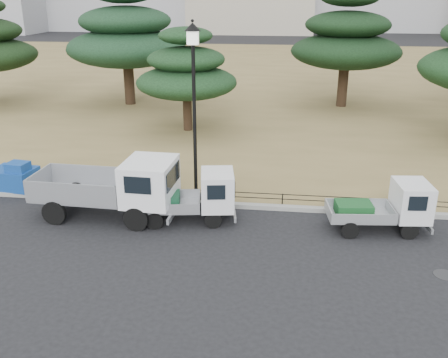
# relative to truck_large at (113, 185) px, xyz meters

# --- Properties ---
(ground) EXTENTS (220.00, 220.00, 0.00)m
(ground) POSITION_rel_truck_large_xyz_m (3.66, -1.30, -1.16)
(ground) COLOR black
(lawn) EXTENTS (120.00, 56.00, 0.15)m
(lawn) POSITION_rel_truck_large_xyz_m (3.66, 29.30, -1.09)
(lawn) COLOR olive
(lawn) RESTS_ON ground
(curb) EXTENTS (120.00, 0.25, 0.16)m
(curb) POSITION_rel_truck_large_xyz_m (3.66, 1.30, -1.08)
(curb) COLOR gray
(curb) RESTS_ON ground
(truck_large) EXTENTS (4.87, 2.11, 2.09)m
(truck_large) POSITION_rel_truck_large_xyz_m (0.00, 0.00, 0.00)
(truck_large) COLOR black
(truck_large) RESTS_ON ground
(truck_kei_front) EXTENTS (3.40, 1.85, 1.71)m
(truck_kei_front) POSITION_rel_truck_large_xyz_m (2.72, 0.08, -0.31)
(truck_kei_front) COLOR black
(truck_kei_front) RESTS_ON ground
(truck_kei_rear) EXTENTS (3.25, 1.64, 1.64)m
(truck_kei_rear) POSITION_rel_truck_large_xyz_m (8.95, 0.11, -0.35)
(truck_kei_rear) COLOR black
(truck_kei_rear) RESTS_ON ground
(street_lamp) EXTENTS (0.55, 0.55, 6.17)m
(street_lamp) POSITION_rel_truck_large_xyz_m (2.52, 1.60, 3.16)
(street_lamp) COLOR black
(street_lamp) RESTS_ON lawn
(pipe_fence) EXTENTS (38.00, 0.04, 0.40)m
(pipe_fence) POSITION_rel_truck_large_xyz_m (3.66, 1.45, -0.72)
(pipe_fence) COLOR black
(pipe_fence) RESTS_ON lawn
(tarp_pile) EXTENTS (1.75, 1.38, 1.08)m
(tarp_pile) POSITION_rel_truck_large_xyz_m (-4.60, 1.78, -0.58)
(tarp_pile) COLOR #134398
(tarp_pile) RESTS_ON lawn
(manhole) EXTENTS (0.60, 0.60, 0.01)m
(manhole) POSITION_rel_truck_large_xyz_m (10.16, -2.50, -1.16)
(manhole) COLOR #2D2D30
(manhole) RESTS_ON ground
(pine_west_near) EXTENTS (7.65, 7.65, 7.65)m
(pine_west_near) POSITION_rel_truck_large_xyz_m (-4.75, 17.07, 3.40)
(pine_west_near) COLOR black
(pine_west_near) RESTS_ON lawn
(pine_center_left) EXTENTS (5.34, 5.34, 5.43)m
(pine_center_left) POSITION_rel_truck_large_xyz_m (0.37, 11.00, 2.12)
(pine_center_left) COLOR black
(pine_center_left) RESTS_ON lawn
(pine_center_right) EXTENTS (6.93, 6.93, 7.35)m
(pine_center_right) POSITION_rel_truck_large_xyz_m (9.23, 18.16, 3.24)
(pine_center_right) COLOR black
(pine_center_right) RESTS_ON lawn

